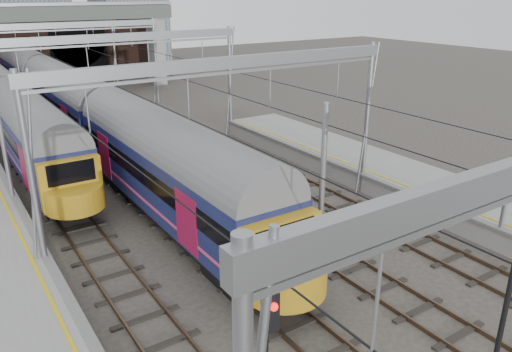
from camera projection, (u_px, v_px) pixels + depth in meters
ground at (355, 316)px, 16.93m from camera, size 160.00×160.00×0.00m
tracks at (171, 183)px, 28.64m from camera, size 14.40×80.00×0.22m
overhead_line at (122, 55)px, 31.42m from camera, size 16.80×80.00×8.00m
retaining_wall at (44, 47)px, 56.71m from camera, size 28.00×2.75×9.00m
overbridge at (38, 23)px, 50.33m from camera, size 28.00×3.00×9.25m
train_main at (44, 84)px, 43.83m from camera, size 3.08×71.10×5.20m
train_second at (11, 109)px, 35.16m from camera, size 2.84×32.81×4.87m
signal_near_centre at (512, 290)px, 13.22m from camera, size 0.35×0.46×4.60m
equip_cover_a at (279, 284)px, 18.70m from camera, size 0.85×0.64×0.09m
equip_cover_b at (284, 295)px, 18.02m from camera, size 0.98×0.81×0.10m
equip_cover_c at (364, 231)px, 22.80m from camera, size 0.95×0.79×0.10m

